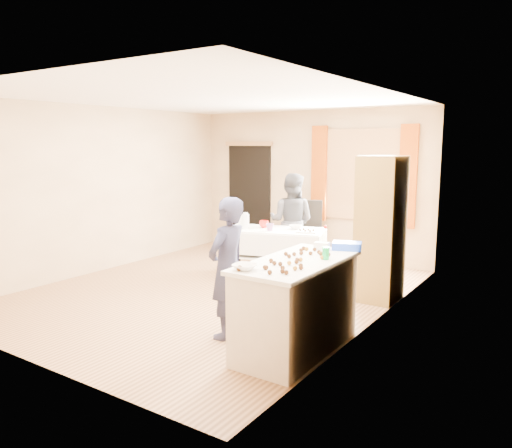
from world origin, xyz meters
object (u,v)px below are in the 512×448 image
Objects in this scene: party_table at (275,249)px; chair at (308,245)px; counter at (296,306)px; girl at (228,268)px; woman at (291,221)px; cabinet at (380,229)px.

party_table is 1.11m from chair.
girl is at bearing -173.63° from counter.
counter is 1.00× the size of girl.
woman reaches higher than chair.
counter is at bearing -71.23° from party_table.
woman is (-0.08, 0.65, 0.33)m from party_table.
woman is at bearing -163.16° from girl.
party_table is 0.73m from woman.
girl is 0.95× the size of woman.
woman reaches higher than girl.
cabinet is 1.95m from woman.
cabinet reaches higher than party_table.
counter is 2.70m from party_table.
counter is at bearing 96.08° from girl.
party_table is 1.52× the size of chair.
cabinet is 2.20m from chair.
chair reaches higher than counter.
cabinet is at bearing 157.30° from girl.
cabinet reaches higher than girl.
cabinet reaches higher than counter.
counter is 0.92× the size of party_table.
chair is at bearing -110.34° from woman.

